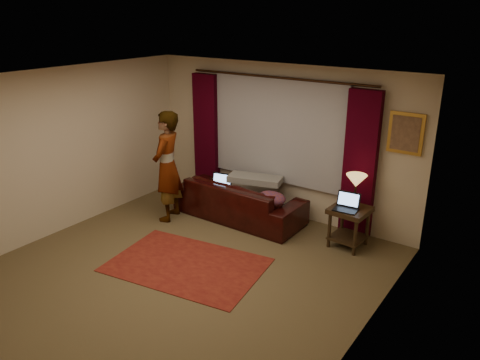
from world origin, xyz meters
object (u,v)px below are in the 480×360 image
at_px(person, 167,166).
at_px(end_table, 349,227).
at_px(laptop_sofa, 219,183).
at_px(sofa, 239,193).
at_px(tiffany_lamp, 355,191).
at_px(laptop_table, 346,202).

bearing_deg(person, end_table, 86.51).
bearing_deg(laptop_sofa, sofa, 6.71).
bearing_deg(sofa, end_table, -176.23).
xyz_separation_m(sofa, tiffany_lamp, (1.97, 0.22, 0.42)).
bearing_deg(tiffany_lamp, sofa, -173.64).
xyz_separation_m(sofa, end_table, (1.95, 0.11, -0.14)).
bearing_deg(end_table, laptop_table, -101.76).
distance_m(laptop_sofa, person, 0.93).
height_order(laptop_sofa, tiffany_lamp, tiffany_lamp).
distance_m(sofa, laptop_sofa, 0.39).
bearing_deg(person, laptop_table, 84.43).
bearing_deg(laptop_sofa, tiffany_lamp, -2.56).
bearing_deg(sofa, laptop_sofa, 17.89).
height_order(sofa, tiffany_lamp, tiffany_lamp).
height_order(laptop_sofa, end_table, laptop_sofa).
bearing_deg(end_table, laptop_sofa, -174.58).
xyz_separation_m(sofa, laptop_table, (1.93, -0.01, 0.29)).
distance_m(sofa, end_table, 1.96).
xyz_separation_m(tiffany_lamp, laptop_table, (-0.04, -0.23, -0.12)).
xyz_separation_m(tiffany_lamp, person, (-2.94, -0.91, 0.06)).
bearing_deg(person, laptop_sofa, 114.00).
height_order(tiffany_lamp, person, person).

